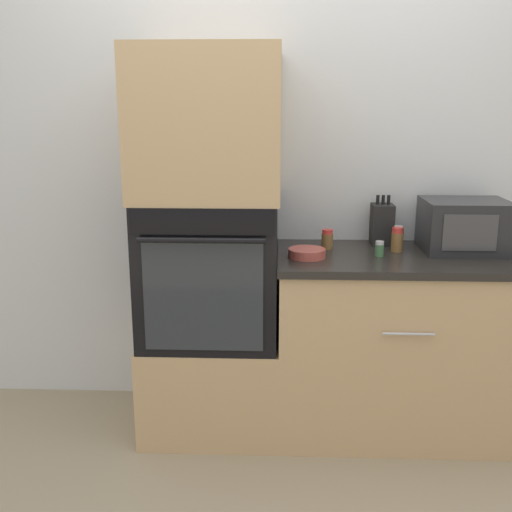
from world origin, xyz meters
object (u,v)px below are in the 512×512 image
bowl (308,253)px  microwave (465,226)px  condiment_jar_far (398,240)px  knife_block (383,224)px  condiment_jar_mid (328,239)px  condiment_jar_near (380,249)px  condiment_jar_back (399,237)px  wall_oven (212,267)px

bowl → microwave: bearing=12.0°
microwave → condiment_jar_far: bearing=-175.5°
knife_block → condiment_jar_mid: bearing=-158.6°
knife_block → bowl: (-0.38, -0.28, -0.08)m
condiment_jar_mid → condiment_jar_far: condiment_jar_far is taller
condiment_jar_near → condiment_jar_mid: 0.27m
condiment_jar_back → condiment_jar_mid: bearing=-175.3°
condiment_jar_far → condiment_jar_back: 0.07m
knife_block → condiment_jar_back: knife_block is taller
condiment_jar_far → condiment_jar_back: bearing=75.9°
condiment_jar_near → condiment_jar_back: 0.20m
wall_oven → microwave: size_ratio=1.71×
wall_oven → bowl: bearing=-9.2°
condiment_jar_far → bowl: bearing=-162.7°
condiment_jar_mid → condiment_jar_back: (0.34, 0.03, 0.01)m
bowl → condiment_jar_mid: 0.20m
microwave → condiment_jar_back: microwave is taller
microwave → knife_block: knife_block is taller
wall_oven → condiment_jar_near: 0.78m
condiment_jar_mid → condiment_jar_far: bearing=-7.3°
knife_block → condiment_jar_near: bearing=-101.0°
condiment_jar_back → condiment_jar_near: bearing=-124.6°
knife_block → condiment_jar_near: 0.26m
knife_block → bowl: knife_block is taller
bowl → condiment_jar_far: condiment_jar_far is taller
knife_block → condiment_jar_far: knife_block is taller
microwave → condiment_jar_far: (-0.31, -0.02, -0.06)m
microwave → condiment_jar_back: size_ratio=3.56×
knife_block → condiment_jar_near: knife_block is taller
microwave → condiment_jar_back: bearing=171.3°
condiment_jar_far → microwave: bearing=4.5°
bowl → condiment_jar_near: size_ratio=2.39×
bowl → condiment_jar_back: 0.49m
knife_block → condiment_jar_mid: 0.30m
wall_oven → condiment_jar_mid: (0.55, 0.10, 0.12)m
condiment_jar_mid → condiment_jar_near: bearing=-31.3°
condiment_jar_back → wall_oven: bearing=-171.6°
bowl → condiment_jar_far: bearing=17.3°
condiment_jar_mid → condiment_jar_back: 0.34m
microwave → knife_block: 0.38m
condiment_jar_mid → condiment_jar_far: (0.32, -0.04, 0.01)m
condiment_jar_near → condiment_jar_far: bearing=44.8°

